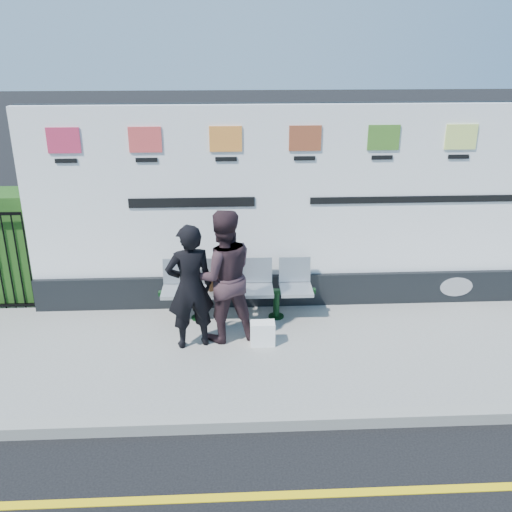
{
  "coord_description": "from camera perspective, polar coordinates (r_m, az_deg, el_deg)",
  "views": [
    {
      "loc": [
        -0.58,
        -4.12,
        4.04
      ],
      "look_at": [
        -0.22,
        2.96,
        1.25
      ],
      "focal_mm": 40.0,
      "sensor_mm": 36.0,
      "label": 1
    }
  ],
  "objects": [
    {
      "name": "yellow_line",
      "position": [
        5.79,
        3.99,
        -22.72
      ],
      "size": [
        14.0,
        0.1,
        0.01
      ],
      "primitive_type": "cube",
      "color": "yellow",
      "rests_on": "ground"
    },
    {
      "name": "carrier_bag_white",
      "position": [
        7.69,
        0.66,
        -7.74
      ],
      "size": [
        0.33,
        0.2,
        0.33
      ],
      "primitive_type": "cube",
      "color": "white",
      "rests_on": "pavement"
    },
    {
      "name": "billboard",
      "position": [
        8.45,
        4.6,
        3.38
      ],
      "size": [
        8.0,
        0.3,
        3.0
      ],
      "color": "black",
      "rests_on": "pavement"
    },
    {
      "name": "woman_right",
      "position": [
        7.55,
        -3.32,
        -2.01
      ],
      "size": [
        1.02,
        0.87,
        1.82
      ],
      "primitive_type": "imported",
      "rotation": [
        0.0,
        0.0,
        3.37
      ],
      "color": "#342127",
      "rests_on": "pavement"
    },
    {
      "name": "bench",
      "position": [
        8.34,
        -1.86,
        -4.75
      ],
      "size": [
        2.18,
        0.59,
        0.46
      ],
      "primitive_type": null,
      "rotation": [
        0.0,
        0.0,
        -0.01
      ],
      "color": "#AAAFB3",
      "rests_on": "pavement"
    },
    {
      "name": "handbag_brown",
      "position": [
        8.2,
        -3.88,
        -2.65
      ],
      "size": [
        0.29,
        0.18,
        0.22
      ],
      "primitive_type": "cube",
      "rotation": [
        0.0,
        0.0,
        0.27
      ],
      "color": "black",
      "rests_on": "bench"
    },
    {
      "name": "kerb",
      "position": [
        6.5,
        2.95,
        -16.16
      ],
      "size": [
        14.0,
        0.18,
        0.14
      ],
      "primitive_type": "cube",
      "color": "gray",
      "rests_on": "ground"
    },
    {
      "name": "woman_left",
      "position": [
        7.42,
        -6.62,
        -3.09
      ],
      "size": [
        0.7,
        0.55,
        1.7
      ],
      "primitive_type": "imported",
      "rotation": [
        0.0,
        0.0,
        3.41
      ],
      "color": "black",
      "rests_on": "pavement"
    },
    {
      "name": "ground",
      "position": [
        5.8,
        3.99,
        -22.75
      ],
      "size": [
        80.0,
        80.0,
        0.0
      ],
      "primitive_type": "plane",
      "color": "black"
    },
    {
      "name": "pavement",
      "position": [
        7.74,
        1.84,
        -9.44
      ],
      "size": [
        14.0,
        3.0,
        0.12
      ],
      "primitive_type": "cube",
      "color": "gray",
      "rests_on": "ground"
    }
  ]
}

